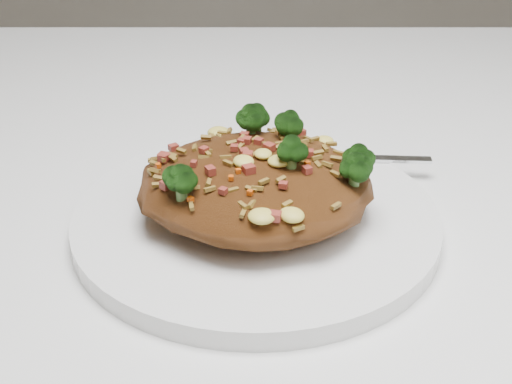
{
  "coord_description": "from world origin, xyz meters",
  "views": [
    {
      "loc": [
        -0.1,
        -0.49,
        1.02
      ],
      "look_at": [
        -0.1,
        -0.07,
        0.78
      ],
      "focal_mm": 50.0,
      "sensor_mm": 36.0,
      "label": 1
    }
  ],
  "objects_px": {
    "dining_table": "(375,272)",
    "plate": "(256,220)",
    "fork": "(337,158)",
    "fried_rice": "(258,174)"
  },
  "relations": [
    {
      "from": "dining_table",
      "to": "fork",
      "type": "bearing_deg",
      "value": 173.93
    },
    {
      "from": "plate",
      "to": "fried_rice",
      "type": "height_order",
      "value": "fried_rice"
    },
    {
      "from": "dining_table",
      "to": "plate",
      "type": "bearing_deg",
      "value": -144.09
    },
    {
      "from": "plate",
      "to": "fork",
      "type": "bearing_deg",
      "value": 50.9
    },
    {
      "from": "fork",
      "to": "plate",
      "type": "bearing_deg",
      "value": -125.57
    },
    {
      "from": "dining_table",
      "to": "fried_rice",
      "type": "relative_size",
      "value": 7.65
    },
    {
      "from": "dining_table",
      "to": "fried_rice",
      "type": "xyz_separation_m",
      "value": [
        -0.1,
        -0.07,
        0.13
      ]
    },
    {
      "from": "dining_table",
      "to": "fork",
      "type": "distance_m",
      "value": 0.11
    },
    {
      "from": "fried_rice",
      "to": "plate",
      "type": "bearing_deg",
      "value": -151.82
    },
    {
      "from": "dining_table",
      "to": "fork",
      "type": "relative_size",
      "value": 7.38
    }
  ]
}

